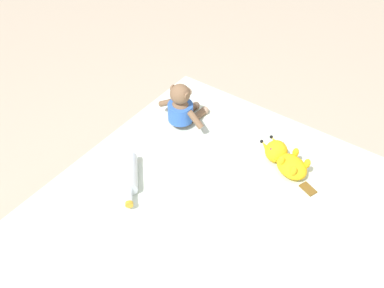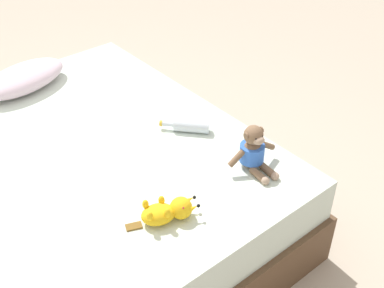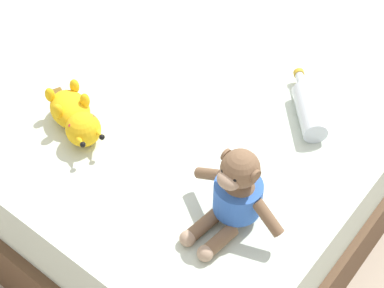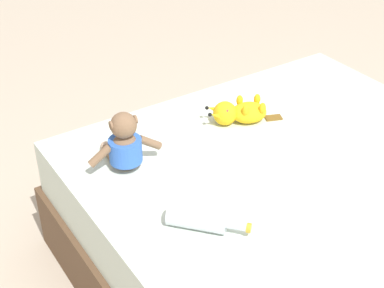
% 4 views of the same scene
% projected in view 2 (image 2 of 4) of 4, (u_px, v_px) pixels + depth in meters
% --- Properties ---
extents(ground_plane, '(16.00, 16.00, 0.00)m').
position_uv_depth(ground_plane, '(100.00, 221.00, 2.94)').
color(ground_plane, '#B7A893').
extents(bed, '(1.60, 2.06, 0.54)m').
position_uv_depth(bed, '(95.00, 187.00, 2.78)').
color(bed, brown).
rests_on(bed, ground_plane).
extents(pillow, '(0.61, 0.40, 0.14)m').
position_uv_depth(pillow, '(23.00, 78.00, 3.06)').
color(pillow, silver).
rests_on(pillow, bed).
extents(plush_monkey, '(0.29, 0.24, 0.24)m').
position_uv_depth(plush_monkey, '(254.00, 151.00, 2.43)').
color(plush_monkey, brown).
rests_on(plush_monkey, bed).
extents(plush_yellow_creature, '(0.32, 0.18, 0.10)m').
position_uv_depth(plush_yellow_creature, '(168.00, 211.00, 2.17)').
color(plush_yellow_creature, yellow).
rests_on(plush_yellow_creature, bed).
extents(glass_bottle, '(0.22, 0.24, 0.07)m').
position_uv_depth(glass_bottle, '(190.00, 126.00, 2.71)').
color(glass_bottle, silver).
rests_on(glass_bottle, bed).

